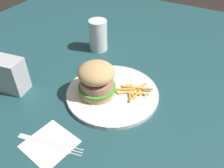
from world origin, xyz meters
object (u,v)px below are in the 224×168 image
plate (112,93)px  fries_pile (133,91)px  napkin (50,144)px  sandwich (97,79)px  fork (50,143)px  drink_glass (98,36)px  napkin_dispenser (10,75)px

plate → fries_pile: bearing=-153.6°
fries_pile → napkin: bearing=68.4°
plate → sandwich: sandwich is taller
sandwich → fork: (0.01, 0.20, -0.06)m
drink_glass → fork: bearing=106.3°
plate → fries_pile: fries_pile is taller
napkin_dispenser → drink_glass: bearing=-117.1°
plate → napkin: bearing=78.4°
drink_glass → plate: bearing=129.7°
sandwich → fork: sandwich is taller
fries_pile → drink_glass: (0.23, -0.18, 0.04)m
fork → drink_glass: 0.46m
plate → napkin: plate is taller
napkin → drink_glass: 0.46m
plate → fork: size_ratio=1.59×
sandwich → drink_glass: bearing=-59.6°
napkin → drink_glass: (0.13, -0.44, 0.05)m
fries_pile → napkin_dispenser: 0.37m
sandwich → napkin_dispenser: sandwich is taller
fries_pile → fork: 0.28m
napkin_dispenser → napkin: bearing=146.0°
plate → drink_glass: bearing=-50.3°
fries_pile → napkin_dispenser: (0.33, 0.15, 0.04)m
fork → napkin_dispenser: (0.23, -0.11, 0.05)m
napkin_dispenser → sandwich: bearing=-167.5°
drink_glass → fries_pile: bearing=141.5°
drink_glass → napkin_dispenser: drink_glass is taller
fork → napkin_dispenser: 0.26m
sandwich → fries_pile: bearing=-150.3°
plate → napkin_dispenser: (0.28, 0.12, 0.05)m
napkin → sandwich: bearing=-93.0°
plate → drink_glass: drink_glass is taller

